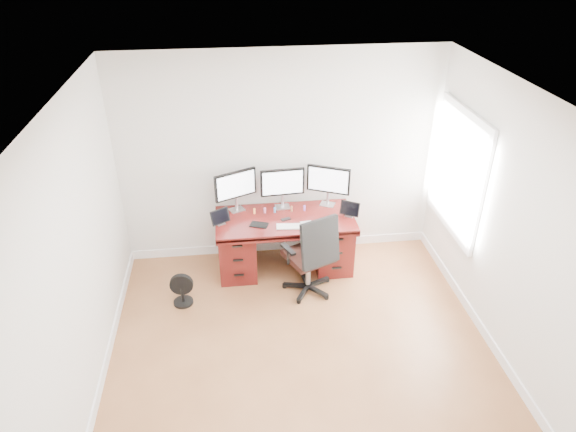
{
  "coord_description": "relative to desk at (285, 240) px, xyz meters",
  "views": [
    {
      "loc": [
        -0.62,
        -3.59,
        3.94
      ],
      "look_at": [
        0.0,
        1.5,
        0.95
      ],
      "focal_mm": 32.0,
      "sensor_mm": 36.0,
      "label": 1
    }
  ],
  "objects": [
    {
      "name": "monitor_right",
      "position": [
        0.58,
        0.24,
        0.68
      ],
      "size": [
        0.51,
        0.26,
        0.53
      ],
      "rotation": [
        0.0,
        0.0,
        -0.44
      ],
      "color": "silver",
      "rests_on": "desk"
    },
    {
      "name": "trackpad",
      "position": [
        0.24,
        -0.22,
        0.35
      ],
      "size": [
        0.15,
        0.15,
        0.01
      ],
      "primitive_type": "cube",
      "rotation": [
        0.0,
        0.0,
        0.1
      ],
      "color": "#B9BCC0",
      "rests_on": "desk"
    },
    {
      "name": "ground",
      "position": [
        0.0,
        -1.83,
        -0.4
      ],
      "size": [
        4.5,
        4.5,
        0.0
      ],
      "primitive_type": "plane",
      "color": "brown",
      "rests_on": "ground"
    },
    {
      "name": "phone",
      "position": [
        0.01,
        -0.07,
        0.35
      ],
      "size": [
        0.13,
        0.09,
        0.01
      ],
      "primitive_type": "cube",
      "rotation": [
        0.0,
        0.0,
        0.34
      ],
      "color": "black",
      "rests_on": "desk"
    },
    {
      "name": "figurine_blue",
      "position": [
        -0.11,
        0.12,
        0.39
      ],
      "size": [
        0.03,
        0.03,
        0.08
      ],
      "color": "#4B97DB",
      "rests_on": "desk"
    },
    {
      "name": "figurine_orange",
      "position": [
        -0.37,
        0.12,
        0.39
      ],
      "size": [
        0.03,
        0.03,
        0.08
      ],
      "color": "#F49343",
      "rests_on": "desk"
    },
    {
      "name": "floor_fan",
      "position": [
        -1.28,
        -0.59,
        -0.21
      ],
      "size": [
        0.27,
        0.23,
        0.4
      ],
      "rotation": [
        0.0,
        0.0,
        -0.03
      ],
      "color": "black",
      "rests_on": "ground"
    },
    {
      "name": "drawing_tablet",
      "position": [
        -0.33,
        -0.16,
        0.35
      ],
      "size": [
        0.25,
        0.2,
        0.01
      ],
      "primitive_type": "cube",
      "rotation": [
        0.0,
        0.0,
        -0.36
      ],
      "color": "black",
      "rests_on": "desk"
    },
    {
      "name": "figurine_purple",
      "position": [
        0.26,
        0.12,
        0.39
      ],
      "size": [
        0.03,
        0.03,
        0.08
      ],
      "color": "#AA60D9",
      "rests_on": "desk"
    },
    {
      "name": "right_wall",
      "position": [
        2.0,
        -1.72,
        0.95
      ],
      "size": [
        0.1,
        4.5,
        2.7
      ],
      "color": "silver",
      "rests_on": "ground"
    },
    {
      "name": "tablet_right",
      "position": [
        0.8,
        -0.08,
        0.43
      ],
      "size": [
        0.24,
        0.18,
        0.19
      ],
      "rotation": [
        0.0,
        0.0,
        -0.53
      ],
      "color": "silver",
      "rests_on": "desk"
    },
    {
      "name": "desk",
      "position": [
        0.0,
        0.0,
        0.0
      ],
      "size": [
        1.7,
        0.8,
        0.75
      ],
      "color": "#4F110F",
      "rests_on": "ground"
    },
    {
      "name": "back_wall",
      "position": [
        0.0,
        0.42,
        0.95
      ],
      "size": [
        4.0,
        0.1,
        2.7
      ],
      "primitive_type": "cube",
      "color": "silver",
      "rests_on": "ground"
    },
    {
      "name": "office_chair",
      "position": [
        0.24,
        -0.55,
        -0.04
      ],
      "size": [
        0.76,
        0.76,
        1.09
      ],
      "rotation": [
        0.0,
        0.0,
        0.41
      ],
      "color": "black",
      "rests_on": "ground"
    },
    {
      "name": "figurine_brown",
      "position": [
        0.1,
        0.12,
        0.39
      ],
      "size": [
        0.03,
        0.03,
        0.08
      ],
      "color": "#95643F",
      "rests_on": "desk"
    },
    {
      "name": "monitor_center",
      "position": [
        0.0,
        0.24,
        0.68
      ],
      "size": [
        0.55,
        0.15,
        0.53
      ],
      "rotation": [
        0.0,
        0.0,
        0.07
      ],
      "color": "silver",
      "rests_on": "desk"
    },
    {
      "name": "keyboard",
      "position": [
        0.02,
        -0.25,
        0.36
      ],
      "size": [
        0.3,
        0.15,
        0.01
      ],
      "primitive_type": "cube",
      "rotation": [
        0.0,
        0.0,
        -0.09
      ],
      "color": "silver",
      "rests_on": "desk"
    },
    {
      "name": "tablet_left",
      "position": [
        -0.79,
        -0.08,
        0.43
      ],
      "size": [
        0.24,
        0.18,
        0.19
      ],
      "rotation": [
        0.0,
        0.0,
        0.53
      ],
      "color": "silver",
      "rests_on": "desk"
    },
    {
      "name": "figurine_pink",
      "position": [
        -0.24,
        0.12,
        0.39
      ],
      "size": [
        0.03,
        0.03,
        0.08
      ],
      "color": "pink",
      "rests_on": "desk"
    },
    {
      "name": "monitor_left",
      "position": [
        -0.58,
        0.24,
        0.68
      ],
      "size": [
        0.51,
        0.26,
        0.53
      ],
      "rotation": [
        0.0,
        0.0,
        0.44
      ],
      "color": "silver",
      "rests_on": "desk"
    }
  ]
}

